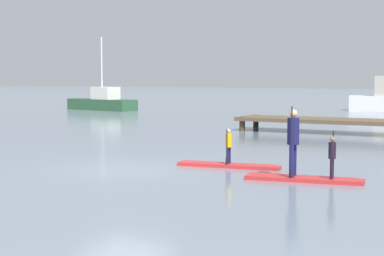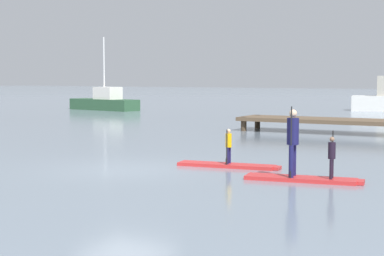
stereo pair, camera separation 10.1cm
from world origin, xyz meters
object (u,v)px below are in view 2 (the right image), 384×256
Objects in this scene: fishing_boat_green_midground at (105,102)px; paddler_adult at (293,138)px; paddleboard_near at (229,165)px; paddleboard_far at (303,179)px; paddler_child_front at (332,155)px; paddler_child_solo at (228,144)px.

paddler_adult is at bearing -45.23° from fishing_boat_green_midground.
paddleboard_near is 2.99m from paddler_adult.
paddler_child_front is (0.69, 0.13, 0.64)m from paddleboard_far.
paddleboard_near is at bearing 154.80° from paddleboard_far.
fishing_boat_green_midground is (-24.60, 24.80, -0.45)m from paddler_adult.
paddleboard_far is 35.10m from fishing_boat_green_midground.
paddler_child_solo is 0.57× the size of paddler_adult.
paddleboard_near is at bearing 151.37° from paddler_adult.
paddler_child_front is at bearing -18.50° from paddler_child_solo.
paddleboard_near is 1.72× the size of paddler_adult.
paddleboard_far is at bearing -24.97° from paddler_child_solo.
paddleboard_near is at bearing 161.30° from paddler_child_front.
paddler_adult is (2.46, -1.33, 0.42)m from paddler_child_solo.
paddleboard_far is 1.68× the size of paddler_adult.
paddler_child_front is 35.50m from fishing_boat_green_midground.
paddler_adult reaches higher than paddleboard_far.
paddler_child_solo is 3.61m from paddler_child_front.
paddleboard_near is 1.02× the size of paddleboard_far.
fishing_boat_green_midground reaches higher than paddleboard_far.
paddleboard_far is at bearing -169.49° from paddler_child_front.
paddler_adult reaches higher than paddleboard_near.
paddleboard_far is (2.74, -1.28, -0.62)m from paddler_child_solo.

